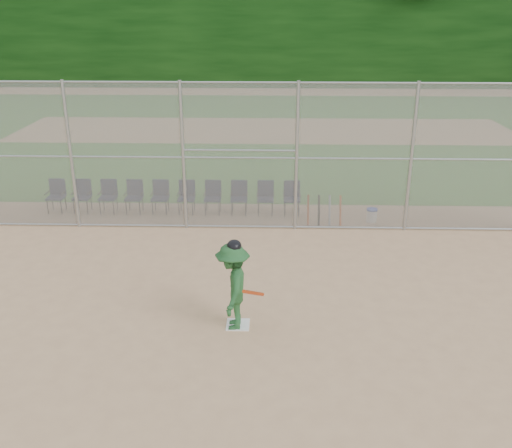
{
  "coord_description": "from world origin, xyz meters",
  "views": [
    {
      "loc": [
        0.34,
        -9.63,
        5.83
      ],
      "look_at": [
        0.0,
        2.5,
        1.1
      ],
      "focal_mm": 40.0,
      "sensor_mm": 36.0,
      "label": 1
    }
  ],
  "objects_px": {
    "batter_at_plate": "(233,286)",
    "chair_0": "(56,196)",
    "home_plate": "(238,325)",
    "water_cooler": "(372,215)"
  },
  "relations": [
    {
      "from": "home_plate",
      "to": "water_cooler",
      "type": "distance_m",
      "value": 6.66
    },
    {
      "from": "batter_at_plate",
      "to": "chair_0",
      "type": "bearing_deg",
      "value": 132.0
    },
    {
      "from": "water_cooler",
      "to": "chair_0",
      "type": "bearing_deg",
      "value": 176.56
    },
    {
      "from": "batter_at_plate",
      "to": "chair_0",
      "type": "xyz_separation_m",
      "value": [
        -5.67,
        6.29,
        -0.4
      ]
    },
    {
      "from": "home_plate",
      "to": "chair_0",
      "type": "distance_m",
      "value": 8.49
    },
    {
      "from": "batter_at_plate",
      "to": "chair_0",
      "type": "relative_size",
      "value": 1.89
    },
    {
      "from": "home_plate",
      "to": "batter_at_plate",
      "type": "height_order",
      "value": "batter_at_plate"
    },
    {
      "from": "chair_0",
      "to": "batter_at_plate",
      "type": "bearing_deg",
      "value": -48.0
    },
    {
      "from": "home_plate",
      "to": "water_cooler",
      "type": "xyz_separation_m",
      "value": [
        3.48,
        5.68,
        0.19
      ]
    },
    {
      "from": "batter_at_plate",
      "to": "water_cooler",
      "type": "distance_m",
      "value": 6.79
    }
  ]
}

